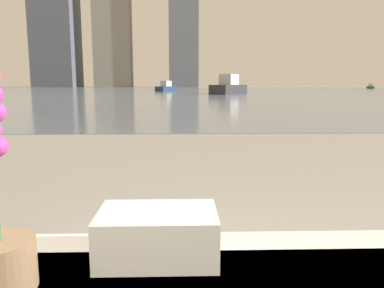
{
  "coord_description": "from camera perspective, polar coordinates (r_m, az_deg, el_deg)",
  "views": [
    {
      "loc": [
        -0.15,
        0.04,
        0.93
      ],
      "look_at": [
        -0.08,
        2.54,
        0.53
      ],
      "focal_mm": 35.0,
      "sensor_mm": 36.0,
      "label": 1
    }
  ],
  "objects": [
    {
      "name": "skyline_tower_0",
      "position": [
        126.22,
        -20.26,
        19.71
      ],
      "size": [
        12.14,
        12.96,
        50.51
      ],
      "color": "#4C515B",
      "rests_on": "ground_plane"
    },
    {
      "name": "harbor_boat_2",
      "position": [
        48.06,
        -3.97,
        8.57
      ],
      "size": [
        2.7,
        3.66,
        1.31
      ],
      "color": "navy",
      "rests_on": "harbor_water"
    },
    {
      "name": "harbor_boat_1",
      "position": [
        85.21,
        25.55,
        7.88
      ],
      "size": [
        1.56,
        2.84,
        1.01
      ],
      "color": "#335647",
      "rests_on": "harbor_water"
    },
    {
      "name": "skyline_tower_1",
      "position": [
        120.72,
        -12.01,
        16.12
      ],
      "size": [
        11.09,
        6.73,
        32.02
      ],
      "color": "gray",
      "rests_on": "ground_plane"
    },
    {
      "name": "harbor_water",
      "position": [
        61.97,
        -1.52,
        8.28
      ],
      "size": [
        180.0,
        110.0,
        0.01
      ],
      "color": "slate",
      "rests_on": "ground_plane"
    },
    {
      "name": "towel_stack",
      "position": [
        0.96,
        -5.24,
        -13.58
      ],
      "size": [
        0.29,
        0.19,
        0.12
      ],
      "color": "silver",
      "rests_on": "bathtub"
    },
    {
      "name": "harbor_boat_3",
      "position": [
        35.11,
        5.63,
        8.63
      ],
      "size": [
        3.99,
        4.96,
        1.81
      ],
      "color": "#2D2D33",
      "rests_on": "harbor_water"
    }
  ]
}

